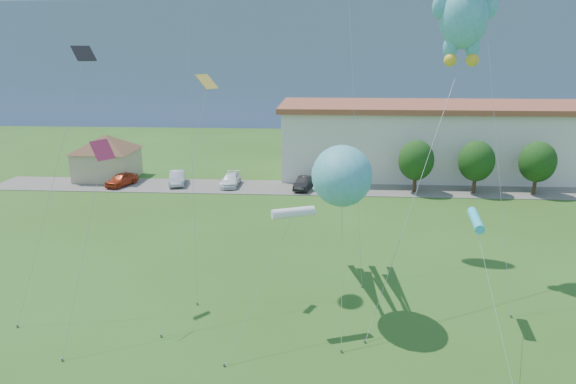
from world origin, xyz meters
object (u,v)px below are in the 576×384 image
at_px(parked_car_silver, 177,178).
at_px(teddy_bear_kite, 465,10).
at_px(pavilion, 106,152).
at_px(parked_car_black, 304,183).
at_px(parked_car_red, 122,179).
at_px(warehouse, 539,139).
at_px(octopus_kite, 341,183).
at_px(parked_car_white, 231,180).

xyz_separation_m(parked_car_silver, teddy_bear_kite, (24.08, -20.19, 15.57)).
bearing_deg(pavilion, parked_car_black, -9.30).
distance_m(parked_car_silver, parked_car_black, 13.95).
relative_size(parked_car_red, teddy_bear_kite, 0.21).
bearing_deg(teddy_bear_kite, parked_car_black, 118.23).
relative_size(warehouse, teddy_bear_kite, 3.16).
bearing_deg(octopus_kite, parked_car_white, 112.48).
height_order(pavilion, parked_car_white, pavilion).
relative_size(pavilion, parked_car_red, 2.24).
distance_m(warehouse, parked_car_white, 36.54).
height_order(warehouse, parked_car_black, warehouse).
distance_m(parked_car_white, parked_car_black, 8.03).
height_order(parked_car_white, octopus_kite, octopus_kite).
bearing_deg(teddy_bear_kite, parked_car_white, 132.24).
bearing_deg(parked_car_black, pavilion, -175.89).
height_order(octopus_kite, teddy_bear_kite, teddy_bear_kite).
bearing_deg(parked_car_white, parked_car_silver, 178.36).
xyz_separation_m(pavilion, parked_car_black, (22.63, -3.70, -2.30)).
distance_m(parked_car_red, parked_car_white, 11.79).
bearing_deg(octopus_kite, warehouse, 54.78).
relative_size(pavilion, parked_car_silver, 2.08).
height_order(parked_car_red, teddy_bear_kite, teddy_bear_kite).
bearing_deg(parked_car_white, warehouse, 14.19).
height_order(parked_car_red, parked_car_black, parked_car_red).
relative_size(warehouse, parked_car_black, 15.07).
xyz_separation_m(parked_car_silver, parked_car_black, (13.89, -1.22, -0.06)).
distance_m(parked_car_white, teddy_bear_kite, 31.21).
xyz_separation_m(parked_car_black, octopus_kite, (2.82, -25.05, 6.34)).
height_order(parked_car_red, parked_car_white, parked_car_red).
xyz_separation_m(parked_car_red, parked_car_black, (19.73, -0.26, -0.03)).
bearing_deg(parked_car_silver, parked_car_white, -14.20).
distance_m(pavilion, warehouse, 50.37).
relative_size(pavilion, warehouse, 0.15).
bearing_deg(warehouse, octopus_kite, -125.22).
distance_m(warehouse, teddy_bear_kite, 35.60).
distance_m(parked_car_black, teddy_bear_kite, 26.61).
distance_m(pavilion, teddy_bear_kite, 42.06).
bearing_deg(pavilion, parked_car_white, -10.40).
bearing_deg(teddy_bear_kite, warehouse, 59.07).
xyz_separation_m(pavilion, parked_car_white, (14.67, -2.69, -2.32)).
relative_size(parked_car_silver, parked_car_black, 1.09).
height_order(pavilion, octopus_kite, octopus_kite).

